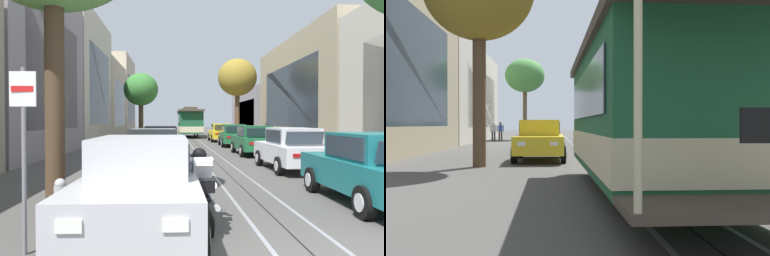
{
  "view_description": "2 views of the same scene",
  "coord_description": "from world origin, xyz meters",
  "views": [
    {
      "loc": [
        -1.94,
        -4.0,
        1.86
      ],
      "look_at": [
        -0.69,
        18.97,
        1.39
      ],
      "focal_mm": 34.35,
      "sensor_mm": 36.0,
      "label": 1
    },
    {
      "loc": [
        1.84,
        45.17,
        1.41
      ],
      "look_at": [
        -0.56,
        3.57,
        1.06
      ],
      "focal_mm": 40.03,
      "sensor_mm": 36.0,
      "label": 2
    }
  ],
  "objects": [
    {
      "name": "trolley_track_rails",
      "position": [
        0.0,
        27.03,
        0.0
      ],
      "size": [
        1.14,
        66.06,
        0.01
      ],
      "color": "gray",
      "rests_on": "ground"
    },
    {
      "name": "parked_car_silver_near_left",
      "position": [
        -2.45,
        2.06,
        0.8
      ],
      "size": [
        2.02,
        4.37,
        1.58
      ],
      "color": "#B7B7BC",
      "rests_on": "ground"
    },
    {
      "name": "street_tree_kerb_left_near",
      "position": [
        -4.44,
        3.98,
        5.53
      ],
      "size": [
        3.75,
        3.51,
        6.96
      ],
      "color": "#4C3826",
      "rests_on": "ground"
    },
    {
      "name": "street_sign_post",
      "position": [
        -3.98,
        1.15,
        1.62
      ],
      "size": [
        0.36,
        0.07,
        2.59
      ],
      "color": "slate",
      "rests_on": "ground"
    },
    {
      "name": "parked_car_green_fourth_right",
      "position": [
        2.49,
        22.31,
        0.8
      ],
      "size": [
        2.14,
        4.42,
        1.58
      ],
      "color": "#1E6038",
      "rests_on": "ground"
    },
    {
      "name": "parked_car_white_second_right",
      "position": [
        2.53,
        9.5,
        0.8
      ],
      "size": [
        2.05,
        4.38,
        1.58
      ],
      "color": "silver",
      "rests_on": "ground"
    },
    {
      "name": "parked_car_green_mid_right",
      "position": [
        2.48,
        15.64,
        0.8
      ],
      "size": [
        2.0,
        4.36,
        1.58
      ],
      "color": "#1E6038",
      "rests_on": "ground"
    },
    {
      "name": "parked_car_black_mid_left",
      "position": [
        -2.52,
        14.01,
        0.8
      ],
      "size": [
        2.15,
        4.42,
        1.58
      ],
      "color": "black",
      "rests_on": "ground"
    },
    {
      "name": "cable_car_trolley",
      "position": [
        -0.0,
        36.61,
        1.66
      ],
      "size": [
        2.65,
        9.15,
        3.28
      ],
      "color": "#1E5B38",
      "rests_on": "ground"
    },
    {
      "name": "pedestrian_on_right_pavement",
      "position": [
        6.49,
        7.25,
        0.92
      ],
      "size": [
        0.55,
        0.41,
        1.63
      ],
      "color": "#4C4233",
      "rests_on": "ground"
    },
    {
      "name": "motorcycle_with_rider",
      "position": [
        -1.44,
        2.43,
        0.65
      ],
      "size": [
        0.58,
        1.99,
        1.37
      ],
      "color": "black",
      "rests_on": "ground"
    },
    {
      "name": "pedestrian_on_left_pavement",
      "position": [
        7.07,
        7.44,
        0.89
      ],
      "size": [
        0.55,
        0.38,
        1.58
      ],
      "color": "black",
      "rests_on": "ground"
    },
    {
      "name": "fire_hydrant",
      "position": [
        -3.91,
        2.54,
        0.42
      ],
      "size": [
        0.4,
        0.22,
        0.84
      ],
      "color": "#B2B2B7",
      "rests_on": "ground"
    },
    {
      "name": "parked_car_grey_second_left",
      "position": [
        -2.56,
        8.2,
        0.8
      ],
      "size": [
        2.02,
        4.37,
        1.58
      ],
      "color": "slate",
      "rests_on": "ground"
    },
    {
      "name": "street_tree_kerb_left_second",
      "position": [
        -4.72,
        29.1,
        4.59
      ],
      "size": [
        3.07,
        3.1,
        6.1
      ],
      "color": "#4C3826",
      "rests_on": "ground"
    },
    {
      "name": "street_tree_kerb_right_near",
      "position": [
        4.51,
        4.8,
        5.94
      ],
      "size": [
        3.71,
        3.95,
        7.55
      ],
      "color": "brown",
      "rests_on": "ground"
    },
    {
      "name": "parked_car_teal_near_right",
      "position": [
        2.55,
        3.93,
        0.8
      ],
      "size": [
        2.04,
        4.38,
        1.58
      ],
      "color": "#196B70",
      "rests_on": "ground"
    },
    {
      "name": "parked_car_yellow_fifth_right",
      "position": [
        2.35,
        28.34,
        0.8
      ],
      "size": [
        2.03,
        4.37,
        1.58
      ],
      "color": "gold",
      "rests_on": "ground"
    },
    {
      "name": "ground_plane",
      "position": [
        0.0,
        23.22,
        0.0
      ],
      "size": [
        160.0,
        160.0,
        0.0
      ],
      "primitive_type": "plane",
      "color": "#4C4947"
    }
  ]
}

